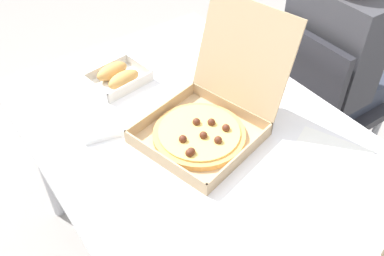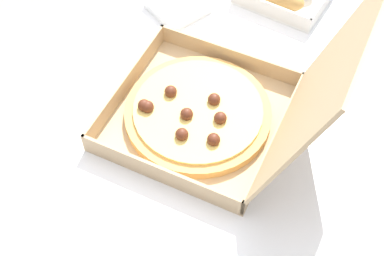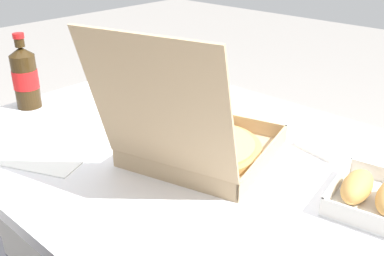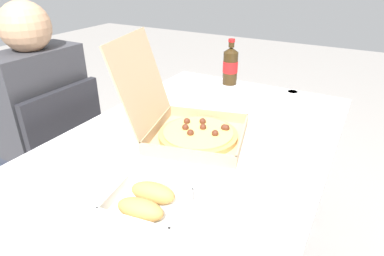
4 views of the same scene
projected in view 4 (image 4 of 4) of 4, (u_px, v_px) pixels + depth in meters
The scene contains 9 objects.
dining_table at pixel (197, 156), 1.18m from camera, with size 1.30×0.87×0.72m.
chair at pixel (55, 159), 1.47m from camera, with size 0.41×0.41×0.83m.
diner_person at pixel (37, 114), 1.40m from camera, with size 0.36×0.41×1.15m.
pizza_box_open at pixel (189, 126), 1.13m from camera, with size 0.40×0.47×0.34m.
bread_side_box at pixel (147, 202), 0.80m from camera, with size 0.18×0.21×0.06m.
cola_bottle at pixel (230, 65), 1.61m from camera, with size 0.07×0.07×0.22m.
paper_menu at pixel (174, 99), 1.47m from camera, with size 0.21×0.15×0.00m, color white.
napkin_pile at pixel (236, 188), 0.88m from camera, with size 0.11×0.11×0.02m, color white.
dipping_sauce_cup at pixel (292, 93), 1.50m from camera, with size 0.06×0.06×0.02m.
Camera 4 is at (-0.89, -0.47, 1.27)m, focal length 30.57 mm.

